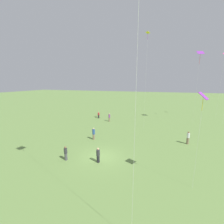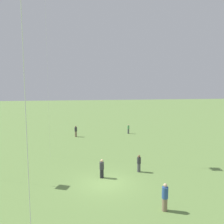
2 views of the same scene
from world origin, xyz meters
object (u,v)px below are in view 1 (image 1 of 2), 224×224
at_px(person_4, 109,117).
at_px(kite_5, 200,55).
at_px(person_5, 188,138).
at_px(kite_0, 147,43).
at_px(person_1, 99,115).
at_px(kite_4, 203,100).
at_px(person_3, 94,134).
at_px(person_2, 98,155).
at_px(kite_2, 224,59).
at_px(person_6, 66,153).

distance_m(person_4, kite_5, 22.16).
xyz_separation_m(person_4, person_5, (8.03, 14.67, 0.01)).
height_order(person_4, kite_0, kite_0).
height_order(person_1, person_4, person_4).
bearing_deg(person_4, kite_4, 157.99).
bearing_deg(person_4, kite_0, -163.89).
height_order(person_1, kite_5, kite_5).
xyz_separation_m(person_3, kite_0, (-8.79, 6.47, 14.31)).
xyz_separation_m(person_2, kite_5, (-21.22, 12.72, 13.03)).
relative_size(kite_2, kite_4, 1.89).
distance_m(person_2, person_5, 13.18).
relative_size(person_4, kite_5, 0.12).
bearing_deg(kite_2, person_1, -115.93).
height_order(person_5, kite_0, kite_0).
distance_m(person_5, kite_5, 18.28).
relative_size(person_1, kite_4, 0.20).
xyz_separation_m(person_1, person_2, (18.61, 8.14, 0.05)).
distance_m(person_3, kite_5, 25.71).
height_order(person_3, kite_5, kite_5).
relative_size(person_3, person_4, 1.01).
distance_m(person_2, kite_2, 35.46).
relative_size(person_1, kite_2, 0.11).
bearing_deg(person_5, person_1, 60.94).
relative_size(person_4, person_6, 1.11).
height_order(kite_0, kite_5, kite_0).
relative_size(person_4, person_5, 0.99).
bearing_deg(kite_0, kite_4, -167.31).
bearing_deg(person_3, person_5, 106.52).
bearing_deg(kite_5, kite_2, 78.18).
distance_m(person_1, kite_4, 27.04).
height_order(person_1, person_2, person_2).
relative_size(person_5, kite_5, 0.13).
bearing_deg(kite_0, kite_5, -63.51).
distance_m(person_2, person_6, 3.70).
xyz_separation_m(person_1, kite_0, (3.96, 11.28, 14.45)).
xyz_separation_m(kite_0, kite_5, (-6.57, 9.58, -1.37)).
height_order(person_1, person_6, person_6).
distance_m(person_5, kite_4, 11.72).
xyz_separation_m(person_3, kite_4, (7.02, 12.43, 6.45)).
xyz_separation_m(person_6, kite_4, (0.43, 12.72, 6.54)).
bearing_deg(person_6, kite_2, -98.52).
bearing_deg(person_4, person_6, 123.69).
bearing_deg(kite_4, person_5, 64.37).
relative_size(person_1, person_5, 0.86).
bearing_deg(person_1, person_6, 58.69).
bearing_deg(person_2, person_6, -98.89).
bearing_deg(kite_4, person_2, 152.42).
relative_size(person_1, person_2, 0.95).
distance_m(kite_4, kite_5, 23.59).
bearing_deg(kite_5, kite_0, -113.03).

